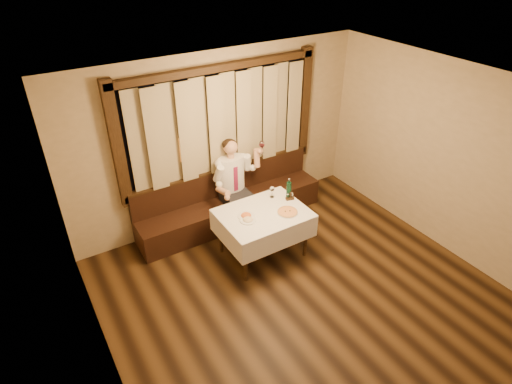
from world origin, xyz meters
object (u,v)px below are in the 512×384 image
pasta_cream (248,219)px  cruet_caddy (290,197)px  pizza (288,212)px  seated_man (234,178)px  banquette (230,205)px  pasta_red (246,214)px  dining_table (263,218)px  green_bottle (289,190)px

pasta_cream → cruet_caddy: cruet_caddy is taller
cruet_caddy → pizza: bearing=-115.2°
pizza → cruet_caddy: (0.23, 0.27, 0.03)m
pasta_cream → seated_man: 1.04m
pizza → seated_man: (-0.25, 1.12, 0.09)m
banquette → pasta_red: bearing=-104.9°
pizza → pasta_red: 0.60m
pasta_red → pasta_cream: 0.11m
banquette → dining_table: banquette is taller
banquette → green_bottle: size_ratio=9.33×
banquette → green_bottle: green_bottle is taller
pasta_red → cruet_caddy: cruet_caddy is taller
dining_table → pasta_red: pasta_red is taller
dining_table → pizza: 0.37m
pasta_red → seated_man: (0.30, 0.89, 0.07)m
banquette → pizza: banquette is taller
dining_table → pasta_red: (-0.26, 0.05, 0.14)m
green_bottle → seated_man: (-0.49, 0.81, -0.04)m
cruet_caddy → dining_table: bearing=-155.5°
dining_table → cruet_caddy: size_ratio=9.57×
pasta_cream → banquette: bearing=74.9°
pasta_red → dining_table: bearing=-10.3°
pizza → pasta_red: bearing=157.4°
seated_man → pizza: bearing=-77.2°
banquette → pizza: (0.30, -1.21, 0.46)m
banquette → dining_table: (0.00, -1.02, 0.34)m
cruet_caddy → green_bottle: bearing=105.4°
green_bottle → seated_man: seated_man is taller
green_bottle → cruet_caddy: size_ratio=2.58×
seated_man → dining_table: bearing=-92.7°
green_bottle → cruet_caddy: bearing=-90.0°
dining_table → green_bottle: green_bottle is taller
pasta_red → seated_man: bearing=71.1°
banquette → dining_table: size_ratio=2.52×
pizza → pasta_red: size_ratio=1.27×
cruet_caddy → seated_man: (-0.49, 0.85, 0.06)m
pasta_cream → seated_man: (0.33, 0.99, 0.07)m
banquette → green_bottle: (0.53, -0.90, 0.59)m
pizza → pasta_red: pasta_red is taller
pasta_red → cruet_caddy: (0.79, 0.04, 0.01)m
pizza → cruet_caddy: bearing=49.4°
dining_table → seated_man: 0.96m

